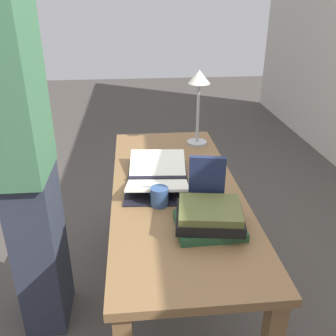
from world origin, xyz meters
TOP-DOWN VIEW (x-y plane):
  - ground_plane at (0.00, 0.00)m, footprint 12.00×12.00m
  - reading_desk at (0.00, 0.00)m, footprint 1.51×0.60m
  - open_book at (-0.08, -0.08)m, footprint 0.52×0.34m
  - book_stack_tall at (0.36, 0.09)m, footprint 0.25×0.29m
  - book_standing_upright at (0.21, 0.10)m, footprint 0.05×0.15m
  - reading_lamp at (-0.54, 0.19)m, footprint 0.13×0.13m
  - coffee_mug at (0.16, -0.09)m, footprint 0.10×0.08m
  - person_reader at (0.01, -0.67)m, footprint 0.36×0.21m

SIDE VIEW (x-z plane):
  - ground_plane at x=0.00m, z-range 0.00..0.00m
  - reading_desk at x=0.00m, z-range 0.26..0.99m
  - open_book at x=-0.08m, z-range 0.72..0.79m
  - coffee_mug at x=0.16m, z-range 0.73..0.82m
  - book_stack_tall at x=0.36m, z-range 0.73..0.83m
  - book_standing_upright at x=0.21m, z-range 0.73..0.98m
  - person_reader at x=0.01m, z-range -0.01..1.74m
  - reading_lamp at x=-0.54m, z-range 0.84..1.29m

